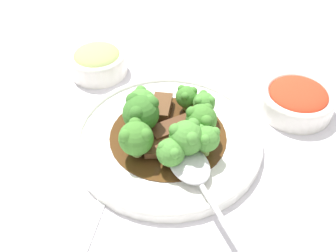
{
  "coord_description": "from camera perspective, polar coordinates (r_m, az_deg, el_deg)",
  "views": [
    {
      "loc": [
        -0.04,
        0.39,
        0.41
      ],
      "look_at": [
        0.0,
        0.0,
        0.03
      ],
      "focal_mm": 42.0,
      "sensor_mm": 36.0,
      "label": 1
    }
  ],
  "objects": [
    {
      "name": "broccoli_floret_5",
      "position": [
        0.53,
        -3.94,
        2.0
      ],
      "size": [
        0.05,
        0.05,
        0.06
      ],
      "color": "#8EB756",
      "rests_on": "main_plate"
    },
    {
      "name": "ground_plane",
      "position": [
        0.57,
        -0.0,
        -2.46
      ],
      "size": [
        4.0,
        4.0,
        0.0
      ],
      "primitive_type": "plane",
      "color": "silver"
    },
    {
      "name": "beef_strip_1",
      "position": [
        0.53,
        -0.94,
        -3.17
      ],
      "size": [
        0.05,
        0.04,
        0.01
      ],
      "color": "brown",
      "rests_on": "main_plate"
    },
    {
      "name": "broccoli_floret_2",
      "position": [
        0.51,
        5.59,
        -1.81
      ],
      "size": [
        0.04,
        0.04,
        0.05
      ],
      "color": "#8EB756",
      "rests_on": "main_plate"
    },
    {
      "name": "paper_napkin",
      "position": [
        0.49,
        -16.21,
        -14.44
      ],
      "size": [
        0.1,
        0.11,
        0.01
      ],
      "color": "white",
      "rests_on": "ground_plane"
    },
    {
      "name": "serving_spoon",
      "position": [
        0.5,
        3.82,
        -6.72
      ],
      "size": [
        0.14,
        0.21,
        0.01
      ],
      "color": "silver",
      "rests_on": "main_plate"
    },
    {
      "name": "broccoli_floret_7",
      "position": [
        0.51,
        -4.67,
        -1.71
      ],
      "size": [
        0.05,
        0.05,
        0.05
      ],
      "color": "#8EB756",
      "rests_on": "main_plate"
    },
    {
      "name": "beef_strip_2",
      "position": [
        0.58,
        -0.99,
        2.83
      ],
      "size": [
        0.03,
        0.05,
        0.01
      ],
      "color": "brown",
      "rests_on": "main_plate"
    },
    {
      "name": "side_bowl_appetizer",
      "position": [
        0.69,
        -10.17,
        9.3
      ],
      "size": [
        0.1,
        0.1,
        0.05
      ],
      "color": "white",
      "rests_on": "ground_plane"
    },
    {
      "name": "broccoli_floret_3",
      "position": [
        0.53,
        4.84,
        0.77
      ],
      "size": [
        0.04,
        0.04,
        0.05
      ],
      "color": "#7FA84C",
      "rests_on": "main_plate"
    },
    {
      "name": "main_plate",
      "position": [
        0.56,
        -0.0,
        -1.76
      ],
      "size": [
        0.27,
        0.27,
        0.02
      ],
      "color": "white",
      "rests_on": "ground_plane"
    },
    {
      "name": "side_bowl_kimchi",
      "position": [
        0.63,
        18.2,
        3.74
      ],
      "size": [
        0.11,
        0.11,
        0.04
      ],
      "color": "white",
      "rests_on": "ground_plane"
    },
    {
      "name": "broccoli_floret_8",
      "position": [
        0.58,
        2.7,
        4.31
      ],
      "size": [
        0.03,
        0.03,
        0.04
      ],
      "color": "#8EB756",
      "rests_on": "main_plate"
    },
    {
      "name": "beef_strip_0",
      "position": [
        0.55,
        1.05,
        -0.22
      ],
      "size": [
        0.07,
        0.06,
        0.01
      ],
      "color": "#56331E",
      "rests_on": "main_plate"
    },
    {
      "name": "broccoli_floret_6",
      "position": [
        0.5,
        0.39,
        -3.79
      ],
      "size": [
        0.04,
        0.04,
        0.04
      ],
      "color": "#7FA84C",
      "rests_on": "main_plate"
    },
    {
      "name": "broccoli_floret_1",
      "position": [
        0.56,
        -3.88,
        3.28
      ],
      "size": [
        0.04,
        0.04,
        0.05
      ],
      "color": "#8EB756",
      "rests_on": "main_plate"
    },
    {
      "name": "broccoli_floret_0",
      "position": [
        0.5,
        2.7,
        -1.66
      ],
      "size": [
        0.05,
        0.05,
        0.05
      ],
      "color": "#7FA84C",
      "rests_on": "main_plate"
    },
    {
      "name": "broccoli_floret_4",
      "position": [
        0.56,
        5.25,
        3.37
      ],
      "size": [
        0.03,
        0.03,
        0.04
      ],
      "color": "#8EB756",
      "rests_on": "main_plate"
    }
  ]
}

